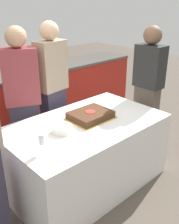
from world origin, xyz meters
name	(u,v)px	position (x,y,z in m)	size (l,w,h in m)	color
ground_plane	(86,182)	(0.00, 0.00, 0.00)	(14.00, 14.00, 0.00)	brown
back_counter	(14,105)	(0.00, 1.56, 0.46)	(4.40, 0.58, 0.92)	#A82319
dining_table	(86,154)	(0.00, 0.00, 0.37)	(1.64, 0.97, 0.74)	white
cake	(90,115)	(0.10, 0.04, 0.78)	(0.45, 0.37, 0.08)	gold
plate_stack	(62,129)	(-0.30, 0.00, 0.78)	(0.19, 0.19, 0.06)	white
wine_glass	(42,140)	(-0.64, -0.18, 0.86)	(0.06, 0.06, 0.17)	white
side_plate_near_cake	(74,109)	(0.13, 0.35, 0.75)	(0.18, 0.18, 0.00)	white
person_cutting_cake	(53,91)	(0.10, 0.71, 0.88)	(0.38, 0.25, 1.68)	#383347
person_seated_right	(148,90)	(1.04, 0.00, 0.85)	(0.22, 0.35, 1.62)	#4C4238
person_standing_back	(23,100)	(-0.30, 0.71, 0.87)	(0.42, 0.33, 1.65)	#383347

